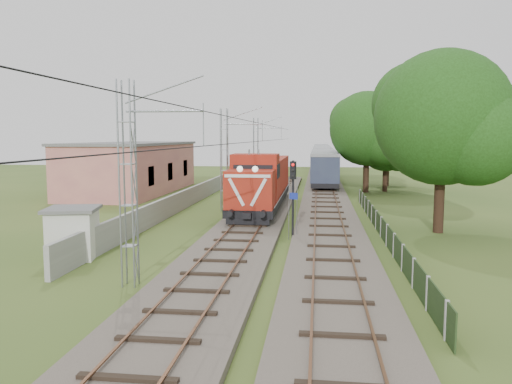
# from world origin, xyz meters

# --- Properties ---
(ground) EXTENTS (140.00, 140.00, 0.00)m
(ground) POSITION_xyz_m (0.00, 0.00, 0.00)
(ground) COLOR #37511E
(ground) RESTS_ON ground
(track_main) EXTENTS (4.20, 70.00, 0.45)m
(track_main) POSITION_xyz_m (0.00, 7.00, 0.18)
(track_main) COLOR #6B6054
(track_main) RESTS_ON ground
(track_side) EXTENTS (4.20, 80.00, 0.45)m
(track_side) POSITION_xyz_m (5.00, 20.00, 0.18)
(track_side) COLOR #6B6054
(track_side) RESTS_ON ground
(catenary) EXTENTS (3.31, 70.00, 8.00)m
(catenary) POSITION_xyz_m (-2.95, 12.00, 4.05)
(catenary) COLOR gray
(catenary) RESTS_ON ground
(boundary_wall) EXTENTS (0.25, 40.00, 1.50)m
(boundary_wall) POSITION_xyz_m (-6.50, 12.00, 0.75)
(boundary_wall) COLOR #9E9E99
(boundary_wall) RESTS_ON ground
(station_building) EXTENTS (8.40, 20.40, 5.22)m
(station_building) POSITION_xyz_m (-15.00, 24.00, 2.63)
(station_building) COLOR tan
(station_building) RESTS_ON ground
(fence) EXTENTS (0.12, 32.00, 1.20)m
(fence) POSITION_xyz_m (8.00, 3.00, 0.60)
(fence) COLOR black
(fence) RESTS_ON ground
(locomotive) EXTENTS (3.15, 18.00, 4.57)m
(locomotive) POSITION_xyz_m (0.00, 12.51, 2.33)
(locomotive) COLOR black
(locomotive) RESTS_ON ground
(coach_rake) EXTENTS (2.99, 66.67, 3.46)m
(coach_rake) POSITION_xyz_m (5.00, 57.14, 2.49)
(coach_rake) COLOR black
(coach_rake) RESTS_ON ground
(signal_post) EXTENTS (0.48, 0.39, 4.52)m
(signal_post) POSITION_xyz_m (2.91, 1.40, 3.11)
(signal_post) COLOR black
(signal_post) RESTS_ON ground
(relay_hut) EXTENTS (2.86, 2.86, 2.47)m
(relay_hut) POSITION_xyz_m (-7.40, -4.03, 1.25)
(relay_hut) COLOR beige
(relay_hut) RESTS_ON ground
(tree_a) EXTENTS (8.49, 8.09, 11.01)m
(tree_a) POSITION_xyz_m (11.73, 4.78, 6.87)
(tree_a) COLOR #372016
(tree_a) RESTS_ON ground
(tree_b) EXTENTS (6.30, 6.00, 8.16)m
(tree_b) POSITION_xyz_m (11.48, 27.72, 5.09)
(tree_b) COLOR #372016
(tree_b) RESTS_ON ground
(tree_c) EXTENTS (8.11, 7.73, 10.52)m
(tree_c) POSITION_xyz_m (9.40, 26.67, 6.56)
(tree_c) COLOR #372016
(tree_c) RESTS_ON ground
(tree_d) EXTENTS (6.05, 5.76, 7.84)m
(tree_d) POSITION_xyz_m (12.53, 34.15, 4.89)
(tree_d) COLOR #372016
(tree_d) RESTS_ON ground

